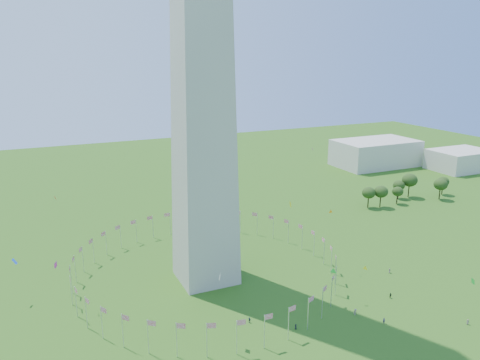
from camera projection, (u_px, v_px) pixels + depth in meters
name	position (u px, v px, depth m)	size (l,w,h in m)	color
flag_ring	(206.00, 265.00, 146.19)	(80.24, 80.24, 9.00)	silver
gov_building_east_a	(375.00, 153.00, 292.79)	(50.00, 30.00, 16.00)	beige
gov_building_east_b	(461.00, 160.00, 282.83)	(35.00, 25.00, 12.00)	beige
kites_aloft	(267.00, 247.00, 121.53)	(113.86, 76.03, 35.26)	green
tree_line_east	(406.00, 191.00, 222.84)	(53.07, 16.01, 11.60)	#2F4F1A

